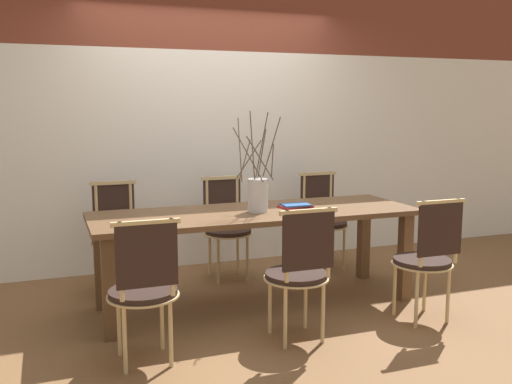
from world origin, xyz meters
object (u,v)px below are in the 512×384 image
object	(u,v)px
vase_centerpiece	(257,194)
chair_far_center	(323,217)
chair_near_center	(427,255)
dining_table	(256,223)
book_stack	(296,206)

from	to	relation	value
vase_centerpiece	chair_far_center	bearing A→B (deg)	39.64
chair_near_center	vase_centerpiece	distance (m)	1.34
dining_table	book_stack	bearing A→B (deg)	4.89
chair_far_center	book_stack	distance (m)	1.02
chair_near_center	chair_far_center	bearing A→B (deg)	91.67
chair_far_center	vase_centerpiece	world-z (taller)	vase_centerpiece
chair_far_center	chair_near_center	bearing A→B (deg)	91.67
dining_table	vase_centerpiece	size ratio (longest dim) A/B	3.28
chair_far_center	vase_centerpiece	xyz separation A→B (m)	(-0.99, -0.82, 0.40)
dining_table	chair_far_center	world-z (taller)	chair_far_center
vase_centerpiece	book_stack	size ratio (longest dim) A/B	2.82
vase_centerpiece	chair_near_center	bearing A→B (deg)	-35.66
dining_table	chair_near_center	xyz separation A→B (m)	(1.03, -0.78, -0.16)
vase_centerpiece	dining_table	bearing A→B (deg)	84.80
chair_near_center	chair_far_center	distance (m)	1.57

